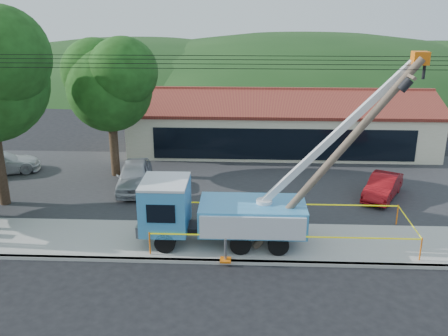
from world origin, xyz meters
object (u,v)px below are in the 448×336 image
object	(u,v)px
utility_truck	(219,210)
car_silver	(135,190)
car_white	(1,174)
car_red	(381,199)
leaning_pole	(341,150)

from	to	relation	value
utility_truck	car_silver	xyz separation A→B (m)	(-5.46, 6.75, -1.78)
car_silver	car_white	xyz separation A→B (m)	(-9.41, 2.40, 0.00)
utility_truck	car_red	xyz separation A→B (m)	(9.05, 6.03, -1.78)
car_silver	car_white	distance (m)	9.71
leaning_pole	car_white	distance (m)	22.80
utility_truck	car_silver	bearing A→B (deg)	128.96
car_red	car_silver	bearing A→B (deg)	-154.85
car_silver	leaning_pole	bearing A→B (deg)	-40.91
leaning_pole	car_red	world-z (taller)	leaning_pole
utility_truck	car_white	world-z (taller)	utility_truck
utility_truck	car_red	size ratio (longest dim) A/B	2.98
utility_truck	leaning_pole	world-z (taller)	utility_truck
utility_truck	car_red	distance (m)	11.02
leaning_pole	car_red	size ratio (longest dim) A/B	2.15
utility_truck	car_white	size ratio (longest dim) A/B	2.43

